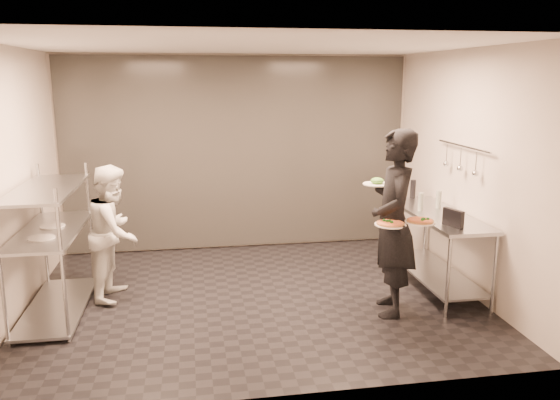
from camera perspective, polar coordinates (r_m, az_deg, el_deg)
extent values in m
cube|color=black|center=(6.37, -2.68, -10.17)|extent=(5.00, 4.00, 0.00)
cube|color=white|center=(5.88, -2.97, 15.87)|extent=(5.00, 4.00, 0.00)
cube|color=#BBB3A8|center=(7.93, -4.51, 4.87)|extent=(5.00, 0.00, 2.80)
cube|color=#BBB3A8|center=(4.03, 0.51, -2.71)|extent=(5.00, 0.00, 2.80)
cube|color=#BBB3A8|center=(6.20, -26.42, 1.40)|extent=(0.00, 4.00, 2.80)
cube|color=#BBB3A8|center=(6.72, 18.88, 2.83)|extent=(0.00, 4.00, 2.80)
cube|color=white|center=(7.90, -4.49, 4.85)|extent=(4.90, 0.04, 2.74)
cylinder|color=#B2B5B9|center=(5.62, -27.21, -6.60)|extent=(0.04, 0.04, 1.50)
cylinder|color=#B2B5B9|center=(7.04, -23.52, -2.55)|extent=(0.04, 0.04, 1.50)
cylinder|color=#B2B5B9|center=(5.48, -21.79, -6.57)|extent=(0.04, 0.04, 1.50)
cylinder|color=#B2B5B9|center=(6.93, -19.18, -2.43)|extent=(0.04, 0.04, 1.50)
cube|color=#9FA3A8|center=(6.48, -22.23, -10.25)|extent=(0.60, 1.60, 0.03)
cube|color=#9FA3A8|center=(6.22, -22.88, -2.99)|extent=(0.60, 1.60, 0.03)
cube|color=#9FA3A8|center=(6.12, -23.24, 1.08)|extent=(0.60, 1.60, 0.03)
cylinder|color=silver|center=(5.88, -23.67, -3.66)|extent=(0.26, 0.26, 0.01)
cylinder|color=silver|center=(6.30, -22.70, -2.53)|extent=(0.26, 0.26, 0.01)
cylinder|color=#B2B5B9|center=(5.96, 17.16, -7.74)|extent=(0.04, 0.04, 0.90)
cylinder|color=#B2B5B9|center=(7.45, 11.31, -3.31)|extent=(0.04, 0.04, 0.90)
cylinder|color=#B2B5B9|center=(6.20, 21.50, -7.25)|extent=(0.04, 0.04, 0.90)
cylinder|color=#B2B5B9|center=(7.65, 14.96, -3.08)|extent=(0.04, 0.04, 0.90)
cube|color=#9FA3A8|center=(6.88, 15.78, -7.26)|extent=(0.57, 1.71, 0.03)
cube|color=#9FA3A8|center=(6.68, 16.15, -1.44)|extent=(0.60, 1.80, 0.04)
cylinder|color=#B2B5B9|center=(6.65, 18.60, 5.36)|extent=(0.02, 1.20, 0.02)
cylinder|color=#B2B5B9|center=(6.36, 19.83, 3.78)|extent=(0.01, 0.01, 0.22)
sphere|color=#B2B5B9|center=(6.38, 19.74, 2.62)|extent=(0.07, 0.07, 0.07)
cylinder|color=#B2B5B9|center=(6.66, 18.37, 4.26)|extent=(0.01, 0.01, 0.22)
sphere|color=#B2B5B9|center=(6.68, 18.30, 3.16)|extent=(0.07, 0.07, 0.07)
cylinder|color=#B2B5B9|center=(6.97, 17.05, 4.69)|extent=(0.01, 0.01, 0.22)
sphere|color=#B2B5B9|center=(6.99, 16.98, 3.64)|extent=(0.07, 0.07, 0.07)
imported|color=black|center=(5.82, 11.79, -2.40)|extent=(0.61, 0.80, 1.97)
imported|color=silver|center=(6.45, -16.93, -3.22)|extent=(0.70, 0.83, 1.53)
cylinder|color=silver|center=(5.57, 11.46, -2.54)|extent=(0.32, 0.32, 0.01)
cylinder|color=#A26A3A|center=(5.56, 11.47, -2.42)|extent=(0.28, 0.28, 0.02)
cylinder|color=#BD3619|center=(5.56, 11.47, -2.32)|extent=(0.25, 0.25, 0.01)
sphere|color=#125014|center=(5.56, 11.48, -2.24)|extent=(0.04, 0.04, 0.04)
cylinder|color=silver|center=(5.66, 14.43, -2.24)|extent=(0.30, 0.30, 0.01)
cylinder|color=#A26A3A|center=(5.66, 14.44, -2.12)|extent=(0.27, 0.27, 0.02)
cylinder|color=#BD3619|center=(5.66, 14.44, -2.03)|extent=(0.24, 0.24, 0.01)
sphere|color=#125014|center=(5.66, 14.45, -1.95)|extent=(0.04, 0.04, 0.04)
cylinder|color=silver|center=(5.95, 10.11, 1.65)|extent=(0.31, 0.31, 0.01)
ellipsoid|color=#2A6218|center=(5.94, 10.13, 1.98)|extent=(0.13, 0.13, 0.07)
cube|color=black|center=(6.07, 17.64, -1.81)|extent=(0.13, 0.27, 0.19)
cylinder|color=gray|center=(6.70, 14.49, -0.17)|extent=(0.06, 0.06, 0.22)
cylinder|color=gray|center=(6.89, 16.24, 0.06)|extent=(0.06, 0.06, 0.21)
cylinder|color=black|center=(7.37, 13.72, 1.12)|extent=(0.07, 0.07, 0.24)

